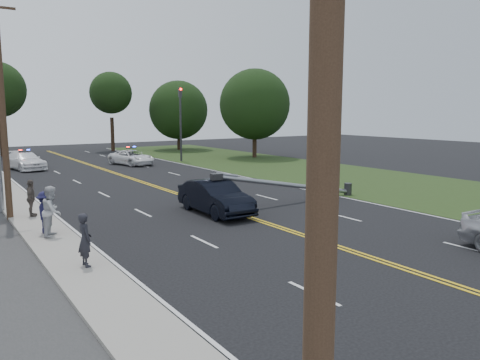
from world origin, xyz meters
TOP-DOWN VIEW (x-y plane):
  - ground at (0.00, 0.00)m, footprint 120.00×120.00m
  - sidewalk at (-8.40, 10.00)m, footprint 1.80×70.00m
  - grass_verge at (13.50, 10.00)m, footprint 12.00×80.00m
  - centerline_yellow at (0.00, 10.00)m, footprint 0.36×80.00m
  - traffic_signal at (8.30, 30.00)m, footprint 0.28×0.41m
  - fallen_streetlight at (4.19, 8.00)m, footprint 9.36×0.44m
  - utility_pole_near at (-9.20, -8.00)m, footprint 1.60×0.28m
  - utility_pole_mid at (-9.20, 12.00)m, footprint 1.60×0.28m
  - tree_7 at (6.67, 45.36)m, footprint 5.01×5.01m
  - tree_8 at (14.31, 42.71)m, footprint 7.31×7.31m
  - tree_9 at (16.57, 29.36)m, footprint 7.34×7.34m
  - crashed_sedan at (-0.85, 7.98)m, footprint 1.75×4.86m
  - emergency_a at (3.18, 29.77)m, footprint 3.36×5.19m
  - emergency_b at (-5.47, 31.35)m, footprint 3.03×5.42m
  - bystander_a at (-8.23, 3.29)m, footprint 0.44×0.63m
  - bystander_b at (-8.29, 7.58)m, footprint 1.08×1.17m
  - bystander_c at (-8.43, 8.13)m, footprint 0.62×1.07m
  - bystander_d at (-8.35, 11.58)m, footprint 0.67×1.06m

SIDE VIEW (x-z plane):
  - ground at x=0.00m, z-range 0.00..0.00m
  - grass_verge at x=13.50m, z-range 0.00..0.01m
  - centerline_yellow at x=0.00m, z-range 0.01..0.01m
  - sidewalk at x=-8.40m, z-range 0.00..0.12m
  - emergency_a at x=3.18m, z-range 0.00..1.33m
  - emergency_b at x=-5.47m, z-range 0.00..1.48m
  - crashed_sedan at x=-0.85m, z-range 0.00..1.59m
  - fallen_streetlight at x=4.19m, z-range -0.04..1.88m
  - bystander_c at x=-8.43m, z-range 0.12..1.77m
  - bystander_a at x=-8.23m, z-range 0.12..1.78m
  - bystander_d at x=-8.35m, z-range 0.12..1.79m
  - bystander_b at x=-8.29m, z-range 0.12..2.04m
  - traffic_signal at x=8.30m, z-range 0.68..7.73m
  - tree_8 at x=14.31m, z-range 0.65..9.28m
  - utility_pole_near at x=-9.20m, z-range 0.08..10.08m
  - utility_pole_mid at x=-9.20m, z-range 0.08..10.08m
  - tree_9 at x=16.57m, z-range 0.93..10.14m
  - tree_7 at x=6.67m, z-range 2.22..11.75m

